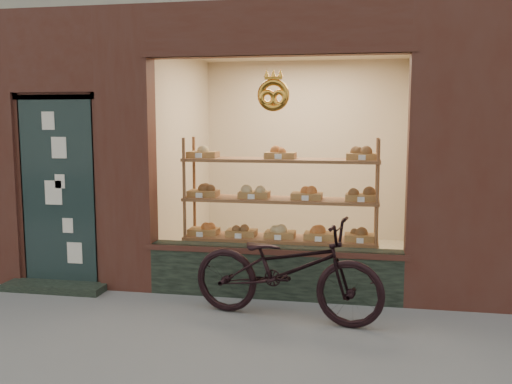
# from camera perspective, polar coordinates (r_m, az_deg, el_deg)

# --- Properties ---
(ground) EXTENTS (90.00, 90.00, 0.00)m
(ground) POSITION_cam_1_polar(r_m,az_deg,el_deg) (4.45, -8.73, -18.22)
(ground) COLOR slate
(display_shelf) EXTENTS (2.20, 0.45, 1.70)m
(display_shelf) POSITION_cam_1_polar(r_m,az_deg,el_deg) (6.48, 2.43, -2.24)
(display_shelf) COLOR brown
(display_shelf) RESTS_ON ground
(bicycle) EXTENTS (1.97, 0.99, 0.99)m
(bicycle) POSITION_cam_1_polar(r_m,az_deg,el_deg) (5.48, 3.05, -7.66)
(bicycle) COLOR black
(bicycle) RESTS_ON ground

